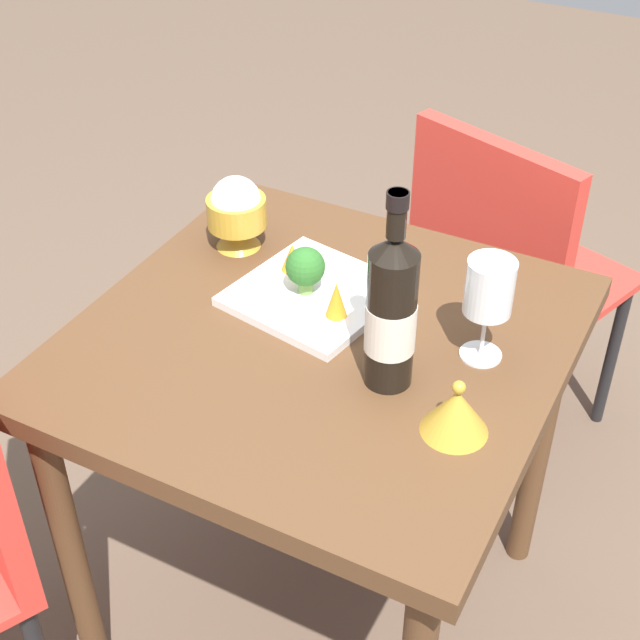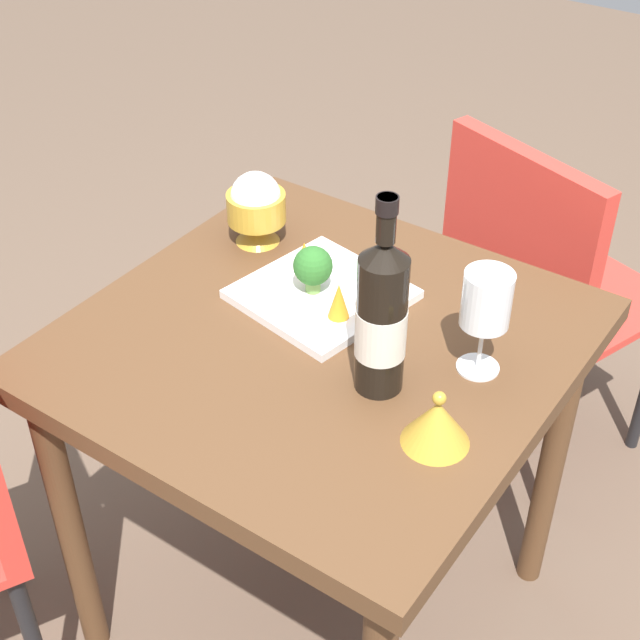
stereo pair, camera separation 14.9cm
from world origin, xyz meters
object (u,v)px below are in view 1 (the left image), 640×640
wine_bottle (391,312)px  serving_plate (314,294)px  broccoli_floret (305,268)px  chair_by_wall (504,264)px  carrot_garnish_left (292,257)px  rice_bowl_lid (456,411)px  carrot_garnish_right (336,299)px  rice_bowl (236,211)px  wine_glass (489,290)px

wine_bottle → serving_plate: (-0.20, 0.14, -0.12)m
broccoli_floret → serving_plate: bearing=38.7°
chair_by_wall → carrot_garnish_left: (-0.25, -0.51, 0.24)m
rice_bowl_lid → broccoli_floret: size_ratio=1.17×
carrot_garnish_right → broccoli_floret: bearing=155.1°
rice_bowl → rice_bowl_lid: bearing=-27.5°
rice_bowl → serving_plate: rice_bowl is taller
broccoli_floret → carrot_garnish_right: (0.08, -0.04, -0.02)m
serving_plate → chair_by_wall: bearing=71.7°
serving_plate → wine_bottle: bearing=-34.4°
carrot_garnish_left → broccoli_floret: bearing=-42.9°
rice_bowl → rice_bowl_lid: rice_bowl is taller
rice_bowl_lid → rice_bowl: bearing=152.5°
broccoli_floret → carrot_garnish_left: broccoli_floret is taller
serving_plate → carrot_garnish_right: carrot_garnish_right is taller
rice_bowl → carrot_garnish_left: 0.15m
rice_bowl → wine_glass: bearing=-10.9°
rice_bowl → serving_plate: 0.23m
rice_bowl → carrot_garnish_right: (0.27, -0.13, -0.03)m
serving_plate → broccoli_floret: size_ratio=3.39×
serving_plate → carrot_garnish_right: size_ratio=4.46×
rice_bowl_lid → carrot_garnish_left: bearing=149.3°
rice_bowl_lid → carrot_garnish_left: 0.46m
chair_by_wall → rice_bowl: 0.67m
rice_bowl → broccoli_floret: bearing=-25.7°
wine_glass → rice_bowl_lid: size_ratio=1.79×
serving_plate → carrot_garnish_left: 0.08m
chair_by_wall → serving_plate: bearing=-89.1°
serving_plate → carrot_garnish_right: bearing=-34.7°
chair_by_wall → broccoli_floret: bearing=-89.9°
wine_bottle → carrot_garnish_left: bearing=146.3°
chair_by_wall → wine_bottle: (0.02, -0.69, 0.33)m
chair_by_wall → carrot_garnish_right: size_ratio=13.04×
wine_glass → rice_bowl: size_ratio=1.26×
rice_bowl_lid → carrot_garnish_left: (-0.40, 0.24, 0.00)m
rice_bowl → chair_by_wall: bearing=50.5°
carrot_garnish_left → chair_by_wall: bearing=64.2°
chair_by_wall → wine_glass: 0.67m
wine_glass → serving_plate: size_ratio=0.62×
wine_glass → chair_by_wall: bearing=102.4°
rice_bowl → serving_plate: size_ratio=0.49×
wine_glass → broccoli_floret: (-0.32, 0.01, -0.06)m
chair_by_wall → rice_bowl_lid: chair_by_wall is taller
carrot_garnish_left → wine_bottle: bearing=-33.7°
rice_bowl_lid → serving_plate: 0.39m
wine_bottle → chair_by_wall: bearing=91.4°
wine_glass → broccoli_floret: size_ratio=2.09×
broccoli_floret → wine_glass: bearing=-1.1°
rice_bowl_lid → serving_plate: rice_bowl_lid is taller
rice_bowl_lid → broccoli_floret: bearing=151.5°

